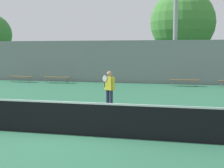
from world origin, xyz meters
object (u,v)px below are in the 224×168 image
Objects in this scene: tennis_player at (109,88)px; bench_courtside_far at (21,77)px; bench_adjacent_court at (185,80)px; bench_by_gate at (57,78)px; tennis_net at (65,118)px; tree_green_broad at (183,22)px; light_pole_far_right at (176,1)px.

tennis_player reaches higher than bench_courtside_far.
bench_courtside_far is 12.13m from bench_adjacent_court.
tennis_player is at bearing -44.93° from bench_courtside_far.
bench_by_gate is (2.92, -0.00, 0.00)m from bench_courtside_far.
tennis_net is 15.81m from bench_courtside_far.
tree_green_broad is (3.12, 20.66, 4.38)m from tennis_net.
bench_adjacent_court is 0.18× the size of light_pole_far_right.
bench_adjacent_court and bench_by_gate have the same top height.
light_pole_far_right reaches higher than bench_courtside_far.
tennis_net reaches higher than bench_courtside_far.
tennis_player reaches higher than bench_adjacent_court.
tree_green_broad reaches higher than tennis_player.
light_pole_far_right is at bearing 113.13° from bench_adjacent_court.
tennis_player is 17.25m from tree_green_broad.
tennis_net reaches higher than bench_adjacent_court.
bench_courtside_far is at bearing -171.46° from light_pole_far_right.
tennis_net is 13.59m from bench_adjacent_court.
bench_courtside_far is at bearing 180.00° from bench_by_gate.
light_pole_far_right is at bearing -94.64° from tree_green_broad.
tree_green_broad reaches higher than bench_courtside_far.
bench_by_gate is at bearing -140.06° from tree_green_broad.
tree_green_broad is at bearing 92.00° from bench_adjacent_court.
bench_by_gate is 0.27× the size of tree_green_broad.
bench_adjacent_court is at bearing -66.87° from light_pole_far_right.
tree_green_broad is at bearing 39.94° from bench_by_gate.
bench_adjacent_court is 9.21m from bench_by_gate.
light_pole_far_right reaches higher than bench_by_gate.
light_pole_far_right is (11.40, 1.71, 5.47)m from bench_courtside_far.
bench_courtside_far is at bearing -147.73° from tree_green_broad.
tree_green_broad is (2.80, 16.55, 3.99)m from tennis_player.
light_pole_far_right reaches higher than tennis_player.
tennis_player is 0.81× the size of bench_courtside_far.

